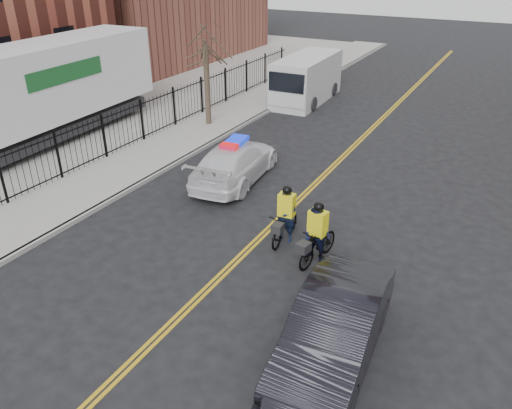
{
  "coord_description": "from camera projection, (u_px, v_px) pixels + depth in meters",
  "views": [
    {
      "loc": [
        6.42,
        -10.77,
        8.34
      ],
      "look_at": [
        -0.03,
        1.16,
        1.3
      ],
      "focal_mm": 35.0,
      "sensor_mm": 36.0,
      "label": 1
    }
  ],
  "objects": [
    {
      "name": "police_cruiser",
      "position": [
        235.0,
        162.0,
        19.67
      ],
      "size": [
        2.72,
        5.44,
        1.68
      ],
      "rotation": [
        0.0,
        0.0,
        3.26
      ],
      "color": "white",
      "rests_on": "ground"
    },
    {
      "name": "cyclist_near",
      "position": [
        286.0,
        222.0,
        15.61
      ],
      "size": [
        0.77,
        1.97,
        1.9
      ],
      "rotation": [
        0.0,
        0.0,
        0.05
      ],
      "color": "black",
      "rests_on": "ground"
    },
    {
      "name": "dark_sedan",
      "position": [
        334.0,
        330.0,
        10.97
      ],
      "size": [
        2.08,
        5.08,
        1.64
      ],
      "primitive_type": "imported",
      "rotation": [
        0.0,
        0.0,
        0.07
      ],
      "color": "black",
      "rests_on": "ground"
    },
    {
      "name": "semi_trailer",
      "position": [
        25.0,
        93.0,
        22.05
      ],
      "size": [
        3.6,
        14.56,
        4.5
      ],
      "rotation": [
        0.0,
        0.0,
        0.05
      ],
      "color": "white",
      "rests_on": "ground"
    },
    {
      "name": "center_line_right",
      "position": [
        335.0,
        167.0,
        21.17
      ],
      "size": [
        0.1,
        60.0,
        0.01
      ],
      "primitive_type": "cube",
      "color": "#C19416",
      "rests_on": "ground"
    },
    {
      "name": "cargo_van",
      "position": [
        306.0,
        80.0,
        29.52
      ],
      "size": [
        2.62,
        6.36,
        2.63
      ],
      "rotation": [
        0.0,
        0.0,
        0.04
      ],
      "color": "silver",
      "rests_on": "ground"
    },
    {
      "name": "iron_fence",
      "position": [
        162.0,
        114.0,
        24.54
      ],
      "size": [
        0.12,
        28.0,
        2.0
      ],
      "primitive_type": null,
      "color": "black",
      "rests_on": "ground"
    },
    {
      "name": "center_line_left",
      "position": [
        331.0,
        166.0,
        21.23
      ],
      "size": [
        0.1,
        60.0,
        0.01
      ],
      "primitive_type": "cube",
      "color": "#C19416",
      "rests_on": "ground"
    },
    {
      "name": "curb",
      "position": [
        214.0,
        142.0,
        23.7
      ],
      "size": [
        0.2,
        60.0,
        0.15
      ],
      "primitive_type": "cube",
      "color": "gray",
      "rests_on": "ground"
    },
    {
      "name": "sidewalk",
      "position": [
        188.0,
        136.0,
        24.34
      ],
      "size": [
        3.0,
        60.0,
        0.15
      ],
      "primitive_type": "cube",
      "color": "gray",
      "rests_on": "ground"
    },
    {
      "name": "ground",
      "position": [
        239.0,
        259.0,
        14.96
      ],
      "size": [
        120.0,
        120.0,
        0.0
      ],
      "primitive_type": "plane",
      "color": "black",
      "rests_on": "ground"
    },
    {
      "name": "street_tree",
      "position": [
        206.0,
        57.0,
        24.34
      ],
      "size": [
        3.2,
        3.2,
        4.8
      ],
      "color": "#34281F",
      "rests_on": "sidewalk"
    },
    {
      "name": "lot_pad",
      "position": [
        39.0,
        108.0,
        28.8
      ],
      "size": [
        18.0,
        60.0,
        0.02
      ],
      "primitive_type": "cube",
      "color": "gray",
      "rests_on": "ground"
    },
    {
      "name": "cyclist_far",
      "position": [
        317.0,
        239.0,
        14.5
      ],
      "size": [
        0.98,
        2.0,
        1.96
      ],
      "rotation": [
        0.0,
        0.0,
        -0.18
      ],
      "color": "black",
      "rests_on": "ground"
    }
  ]
}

